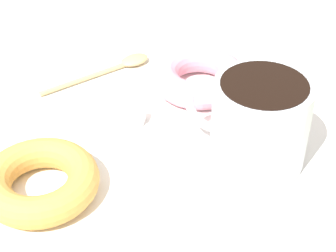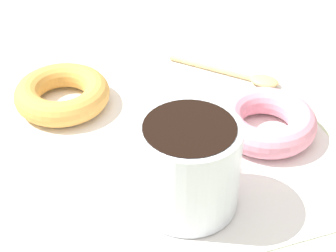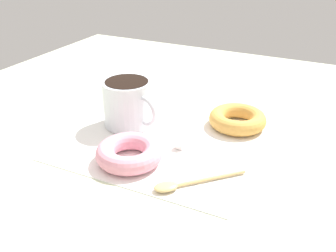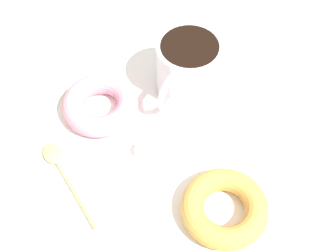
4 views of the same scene
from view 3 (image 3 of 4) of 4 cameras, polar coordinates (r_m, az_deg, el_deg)
name	(u,v)px [view 3 (image 3 of 4)]	position (r cm, az deg, el deg)	size (l,w,h in cm)	color
ground_plane	(177,150)	(66.71, 1.45, -3.62)	(120.00, 120.00, 2.00)	beige
napkin	(168,136)	(68.51, 0.00, -1.60)	(33.32, 33.32, 0.30)	white
coffee_cup	(128,102)	(71.08, -6.06, 3.59)	(9.26, 12.31, 8.77)	silver
donut_near_cup	(237,119)	(72.48, 10.54, 1.06)	(10.88, 10.88, 2.91)	gold
donut_far	(129,153)	(60.69, -5.91, -4.08)	(10.88, 10.88, 3.05)	pink
spoon	(180,184)	(55.33, 1.90, -8.83)	(11.32, 11.37, 0.90)	#D8B772
sugar_cube	(180,144)	(64.43, 1.87, -2.75)	(1.45, 1.45, 1.45)	white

